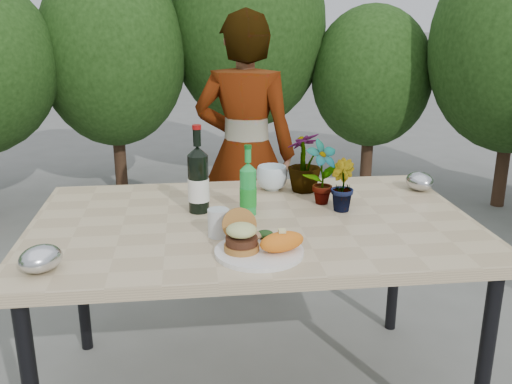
{
  "coord_description": "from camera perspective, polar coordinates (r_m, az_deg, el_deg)",
  "views": [
    {
      "loc": [
        -0.22,
        -1.94,
        1.47
      ],
      "look_at": [
        0.0,
        -0.08,
        0.88
      ],
      "focal_mm": 40.0,
      "sensor_mm": 36.0,
      "label": 1
    }
  ],
  "objects": [
    {
      "name": "person",
      "position": [
        3.06,
        -1.07,
        3.86
      ],
      "size": [
        0.62,
        0.49,
        1.49
      ],
      "primitive_type": "imported",
      "rotation": [
        0.0,
        0.0,
        2.87
      ],
      "color": "#99624C",
      "rests_on": "ground"
    },
    {
      "name": "foil_packet_right",
      "position": [
        2.5,
        16.06,
        1.04
      ],
      "size": [
        0.13,
        0.15,
        0.08
      ],
      "primitive_type": "ellipsoid",
      "rotation": [
        0.0,
        0.0,
        1.78
      ],
      "color": "#B3B5BA",
      "rests_on": "patio_table"
    },
    {
      "name": "patio_table",
      "position": [
        2.1,
        -0.26,
        -4.22
      ],
      "size": [
        1.6,
        1.0,
        0.75
      ],
      "color": "tan",
      "rests_on": "ground"
    },
    {
      "name": "foil_packet_left",
      "position": [
        1.78,
        -20.73,
        -6.24
      ],
      "size": [
        0.17,
        0.17,
        0.08
      ],
      "primitive_type": "ellipsoid",
      "rotation": [
        0.0,
        0.0,
        0.87
      ],
      "color": "silver",
      "rests_on": "patio_table"
    },
    {
      "name": "sweet_potato",
      "position": [
        1.76,
        2.6,
        -4.99
      ],
      "size": [
        0.17,
        0.12,
        0.06
      ],
      "primitive_type": "ellipsoid",
      "rotation": [
        0.0,
        0.0,
        0.35
      ],
      "color": "orange",
      "rests_on": "dinner_plate"
    },
    {
      "name": "sparkling_water",
      "position": [
        2.1,
        -0.8,
        0.27
      ],
      "size": [
        0.06,
        0.06,
        0.26
      ],
      "rotation": [
        0.0,
        0.0,
        -0.2
      ],
      "color": "green",
      "rests_on": "patio_table"
    },
    {
      "name": "dinner_plate",
      "position": [
        1.79,
        0.32,
        -5.99
      ],
      "size": [
        0.28,
        0.28,
        0.01
      ],
      "primitive_type": "cylinder",
      "color": "white",
      "rests_on": "patio_table"
    },
    {
      "name": "seedling_right",
      "position": [
        2.38,
        4.86,
        3.01
      ],
      "size": [
        0.19,
        0.19,
        0.25
      ],
      "primitive_type": "imported",
      "rotation": [
        0.0,
        0.0,
        3.63
      ],
      "color": "#215A1F",
      "rests_on": "patio_table"
    },
    {
      "name": "shrub_hedge",
      "position": [
        3.48,
        -1.11,
        12.01
      ],
      "size": [
        6.95,
        5.12,
        2.21
      ],
      "color": "#382316",
      "rests_on": "ground"
    },
    {
      "name": "grilled_veg",
      "position": [
        1.87,
        0.49,
        -4.27
      ],
      "size": [
        0.08,
        0.05,
        0.03
      ],
      "color": "olive",
      "rests_on": "dinner_plate"
    },
    {
      "name": "burger_stack",
      "position": [
        1.78,
        -1.52,
        -4.26
      ],
      "size": [
        0.11,
        0.16,
        0.11
      ],
      "color": "#B7722D",
      "rests_on": "dinner_plate"
    },
    {
      "name": "seedling_mid",
      "position": [
        2.17,
        8.53,
        0.67
      ],
      "size": [
        0.1,
        0.12,
        0.2
      ],
      "primitive_type": "imported",
      "rotation": [
        0.0,
        0.0,
        1.73
      ],
      "color": "#225C1F",
      "rests_on": "patio_table"
    },
    {
      "name": "plastic_cup",
      "position": [
        1.92,
        -3.78,
        -3.1
      ],
      "size": [
        0.07,
        0.07,
        0.09
      ],
      "primitive_type": "cylinder",
      "color": "silver",
      "rests_on": "patio_table"
    },
    {
      "name": "blue_bowl",
      "position": [
        2.41,
        1.59,
        1.42
      ],
      "size": [
        0.15,
        0.15,
        0.1
      ],
      "primitive_type": "imported",
      "rotation": [
        0.0,
        0.0,
        0.12
      ],
      "color": "silver",
      "rests_on": "patio_table"
    },
    {
      "name": "seedling_left",
      "position": [
        2.23,
        6.61,
        1.95
      ],
      "size": [
        0.16,
        0.13,
        0.25
      ],
      "primitive_type": "imported",
      "rotation": [
        0.0,
        0.0,
        0.38
      ],
      "color": "#1E561D",
      "rests_on": "patio_table"
    },
    {
      "name": "wine_bottle",
      "position": [
        2.13,
        -5.79,
        1.15
      ],
      "size": [
        0.08,
        0.08,
        0.33
      ],
      "rotation": [
        0.0,
        0.0,
        0.41
      ],
      "color": "black",
      "rests_on": "patio_table"
    }
  ]
}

